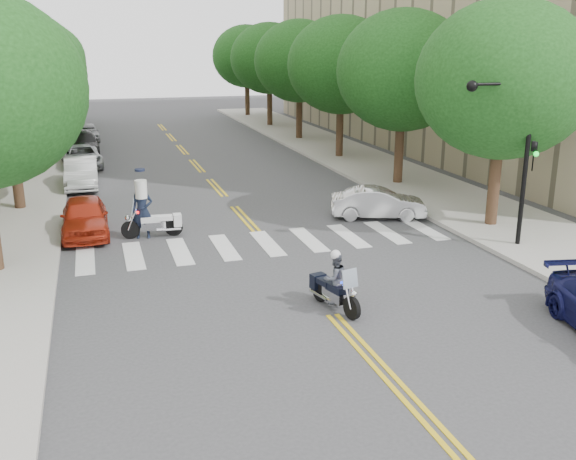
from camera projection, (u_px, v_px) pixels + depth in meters
name	position (u px, v px, depth m)	size (l,w,h in m)	color
ground	(332.00, 315.00, 16.81)	(140.00, 140.00, 0.00)	#38383A
sidewalk_left	(20.00, 174.00, 34.30)	(5.00, 60.00, 0.15)	#9E9991
sidewalk_right	(350.00, 156.00, 39.63)	(5.00, 60.00, 0.15)	#9E9991
tree_l_1	(5.00, 76.00, 25.61)	(6.40, 6.40, 8.45)	#382316
tree_l_2	(22.00, 69.00, 32.95)	(6.40, 6.40, 8.45)	#382316
tree_l_3	(33.00, 64.00, 40.29)	(6.40, 6.40, 8.45)	#382316
tree_l_4	(41.00, 60.00, 47.63)	(6.40, 6.40, 8.45)	#382316
tree_l_5	(47.00, 58.00, 54.97)	(6.40, 6.40, 8.45)	#382316
tree_r_0	(504.00, 80.00, 23.21)	(6.40, 6.40, 8.45)	#382316
tree_r_1	(403.00, 71.00, 30.55)	(6.40, 6.40, 8.45)	#382316
tree_r_2	(341.00, 65.00, 37.89)	(6.40, 6.40, 8.45)	#382316
tree_r_3	(299.00, 61.00, 45.23)	(6.40, 6.40, 8.45)	#382316
tree_r_4	(269.00, 58.00, 52.57)	(6.40, 6.40, 8.45)	#382316
tree_r_5	(247.00, 56.00, 59.90)	(6.40, 6.40, 8.45)	#382316
traffic_signal_pole	(516.00, 142.00, 21.13)	(2.82, 0.42, 6.00)	black
motorcycle_police	(334.00, 282.00, 17.03)	(0.83, 2.02, 1.66)	black
motorcycle_parked	(157.00, 223.00, 23.44)	(2.23, 0.54, 1.44)	black
officer_standing	(142.00, 210.00, 23.16)	(0.75, 0.49, 2.06)	black
convertible	(378.00, 203.00, 25.89)	(1.32, 3.79, 1.25)	silver
parked_car_a	(85.00, 217.00, 23.60)	(1.66, 4.12, 1.40)	#AA2712
parked_car_b	(81.00, 173.00, 31.35)	(1.52, 4.36, 1.44)	silver
parked_car_c	(82.00, 156.00, 36.41)	(2.05, 4.44, 1.23)	#A4A7AC
parked_car_d	(82.00, 144.00, 40.23)	(2.07, 5.09, 1.48)	black
parked_car_e	(88.00, 132.00, 46.16)	(1.49, 3.71, 1.26)	#96969B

